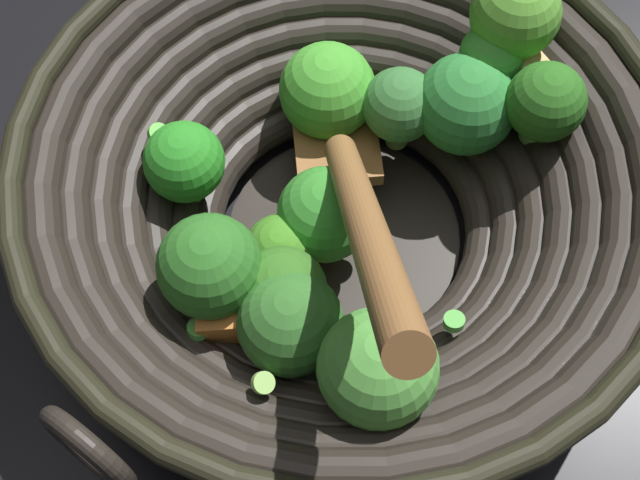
{
  "coord_description": "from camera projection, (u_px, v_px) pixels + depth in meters",
  "views": [
    {
      "loc": [
        -0.16,
        0.21,
        0.49
      ],
      "look_at": [
        0.0,
        0.02,
        0.03
      ],
      "focal_mm": 51.71,
      "sensor_mm": 36.0,
      "label": 1
    }
  ],
  "objects": [
    {
      "name": "wok",
      "position": [
        347.0,
        188.0,
        0.5
      ],
      "size": [
        0.36,
        0.4,
        0.23
      ],
      "color": "black",
      "rests_on": "ground"
    },
    {
      "name": "ground_plane",
      "position": [
        343.0,
        243.0,
        0.56
      ],
      "size": [
        4.0,
        4.0,
        0.0
      ],
      "primitive_type": "plane",
      "color": "black"
    }
  ]
}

